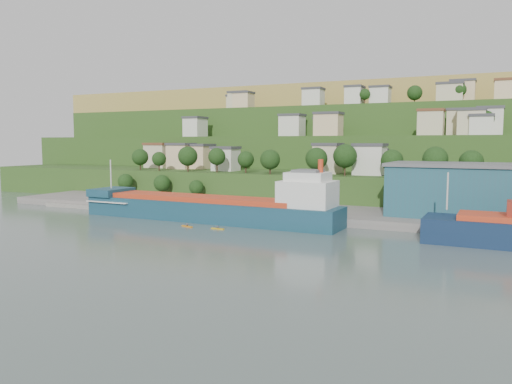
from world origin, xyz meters
The scene contains 10 objects.
ground centered at (0.00, 0.00, 0.00)m, with size 500.00×500.00×0.00m, color #465552.
quay centered at (20.00, 28.00, 0.00)m, with size 220.00×26.00×4.00m, color slate.
pebble_beach centered at (-55.00, 22.00, 0.00)m, with size 40.00×18.00×2.40m, color slate.
hillside centered at (-0.01, 168.69, 0.09)m, with size 360.00×211.00×96.00m.
cargo_ship_near centered at (-13.13, 10.32, 2.86)m, with size 70.04×12.74×17.94m.
warehouse centered at (41.70, 31.00, 8.43)m, with size 31.78×20.30×12.80m.
caravan centered at (-54.35, 19.55, 2.66)m, with size 6.24×2.60×2.91m, color white.
dinghy centered at (-42.73, 19.18, 1.66)m, with size 4.59×1.72×0.92m, color silver.
kayak_orange centered at (-14.67, -0.01, 0.25)m, with size 3.47×1.66×0.86m.
kayak_yellow centered at (-6.60, 0.29, 0.24)m, with size 3.30×0.70×0.82m.
Camera 1 is at (49.28, -97.51, 19.74)m, focal length 35.00 mm.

